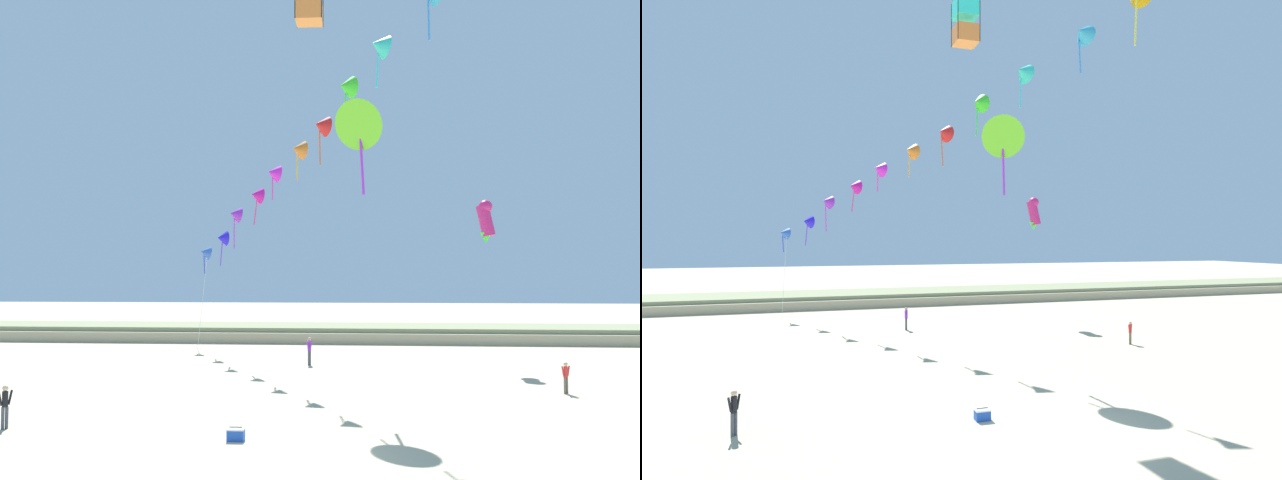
{
  "view_description": "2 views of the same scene",
  "coord_description": "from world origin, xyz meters",
  "views": [
    {
      "loc": [
        2.24,
        -20.69,
        5.5
      ],
      "look_at": [
        -0.45,
        12.96,
        7.32
      ],
      "focal_mm": 38.0,
      "sensor_mm": 36.0,
      "label": 1
    },
    {
      "loc": [
        -8.45,
        -15.64,
        6.71
      ],
      "look_at": [
        0.27,
        13.59,
        6.75
      ],
      "focal_mm": 28.0,
      "sensor_mm": 36.0,
      "label": 2
    }
  ],
  "objects": [
    {
      "name": "large_kite_low_lead",
      "position": [
        1.7,
        10.29,
        12.56
      ],
      "size": [
        2.81,
        2.4,
        4.57
      ],
      "color": "#6FE12B"
    },
    {
      "name": "person_near_right",
      "position": [
        -11.07,
        3.01,
        0.91
      ],
      "size": [
        0.41,
        0.47,
        1.57
      ],
      "color": "#474C56",
      "rests_on": "ground"
    },
    {
      "name": "large_kite_mid_trail",
      "position": [
        9.32,
        22.78,
        9.11
      ],
      "size": [
        1.4,
        1.14,
        2.75
      ],
      "color": "#D22675"
    },
    {
      "name": "ground_plane",
      "position": [
        0.0,
        0.0,
        0.0
      ],
      "size": [
        240.0,
        240.0,
        0.0
      ],
      "primitive_type": "plane",
      "color": "#C1B28E"
    },
    {
      "name": "person_mid_center",
      "position": [
        11.19,
        12.11,
        0.86
      ],
      "size": [
        0.49,
        0.32,
        1.49
      ],
      "color": "#726656",
      "rests_on": "ground"
    },
    {
      "name": "person_near_left",
      "position": [
        -1.78,
        21.37,
        0.99
      ],
      "size": [
        0.31,
        0.59,
        1.72
      ],
      "color": "#474C56",
      "rests_on": "ground"
    },
    {
      "name": "kite_banner_string",
      "position": [
        0.26,
        13.64,
        14.37
      ],
      "size": [
        23.65,
        36.68,
        21.85
      ],
      "color": "blue"
    },
    {
      "name": "beach_cooler",
      "position": [
        -2.4,
        1.98,
        0.21
      ],
      "size": [
        0.58,
        0.41,
        0.46
      ],
      "color": "blue",
      "rests_on": "ground"
    },
    {
      "name": "dune_ridge",
      "position": [
        0.0,
        38.45,
        0.62
      ],
      "size": [
        120.0,
        8.77,
        1.25
      ],
      "color": "tan",
      "rests_on": "ground"
    }
  ]
}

